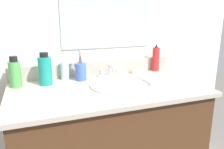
{
  "coord_description": "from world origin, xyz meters",
  "views": [
    {
      "loc": [
        -0.38,
        -1.13,
        1.15
      ],
      "look_at": [
        0.03,
        0.0,
        0.82
      ],
      "focal_mm": 36.51,
      "sensor_mm": 36.0,
      "label": 1
    }
  ],
  "objects_px": {
    "faucet": "(110,72)",
    "bottle_gel_clear": "(65,70)",
    "bottle_mouthwash_teal": "(45,70)",
    "bottle_spray_red": "(156,59)",
    "cup_blue_plastic": "(81,71)",
    "soap_bar": "(136,71)",
    "bottle_toner_green": "(15,73)"
  },
  "relations": [
    {
      "from": "bottle_gel_clear",
      "to": "soap_bar",
      "type": "bearing_deg",
      "value": -1.91
    },
    {
      "from": "bottle_mouthwash_teal",
      "to": "bottle_toner_green",
      "type": "distance_m",
      "value": 0.16
    },
    {
      "from": "faucet",
      "to": "cup_blue_plastic",
      "type": "relative_size",
      "value": 0.86
    },
    {
      "from": "bottle_mouthwash_teal",
      "to": "bottle_toner_green",
      "type": "bearing_deg",
      "value": 176.84
    },
    {
      "from": "bottle_spray_red",
      "to": "cup_blue_plastic",
      "type": "bearing_deg",
      "value": -174.41
    },
    {
      "from": "bottle_mouthwash_teal",
      "to": "bottle_spray_red",
      "type": "xyz_separation_m",
      "value": [
        0.75,
        0.07,
        -0.0
      ]
    },
    {
      "from": "bottle_gel_clear",
      "to": "bottle_spray_red",
      "type": "relative_size",
      "value": 0.67
    },
    {
      "from": "cup_blue_plastic",
      "to": "soap_bar",
      "type": "distance_m",
      "value": 0.39
    },
    {
      "from": "faucet",
      "to": "soap_bar",
      "type": "bearing_deg",
      "value": 6.32
    },
    {
      "from": "bottle_gel_clear",
      "to": "soap_bar",
      "type": "distance_m",
      "value": 0.48
    },
    {
      "from": "bottle_spray_red",
      "to": "cup_blue_plastic",
      "type": "distance_m",
      "value": 0.55
    },
    {
      "from": "bottle_gel_clear",
      "to": "bottle_toner_green",
      "type": "relative_size",
      "value": 0.74
    },
    {
      "from": "cup_blue_plastic",
      "to": "soap_bar",
      "type": "bearing_deg",
      "value": 5.56
    },
    {
      "from": "faucet",
      "to": "bottle_gel_clear",
      "type": "bearing_deg",
      "value": 172.57
    },
    {
      "from": "bottle_mouthwash_teal",
      "to": "cup_blue_plastic",
      "type": "distance_m",
      "value": 0.21
    },
    {
      "from": "faucet",
      "to": "soap_bar",
      "type": "xyz_separation_m",
      "value": [
        0.19,
        0.02,
        -0.02
      ]
    },
    {
      "from": "faucet",
      "to": "bottle_spray_red",
      "type": "xyz_separation_m",
      "value": [
        0.35,
        0.04,
        0.06
      ]
    },
    {
      "from": "bottle_toner_green",
      "to": "soap_bar",
      "type": "relative_size",
      "value": 2.7
    },
    {
      "from": "bottle_mouthwash_teal",
      "to": "bottle_spray_red",
      "type": "distance_m",
      "value": 0.76
    },
    {
      "from": "bottle_mouthwash_teal",
      "to": "soap_bar",
      "type": "xyz_separation_m",
      "value": [
        0.59,
        0.05,
        -0.07
      ]
    },
    {
      "from": "bottle_spray_red",
      "to": "cup_blue_plastic",
      "type": "xyz_separation_m",
      "value": [
        -0.55,
        -0.05,
        -0.03
      ]
    },
    {
      "from": "bottle_gel_clear",
      "to": "bottle_toner_green",
      "type": "height_order",
      "value": "bottle_toner_green"
    },
    {
      "from": "cup_blue_plastic",
      "to": "faucet",
      "type": "bearing_deg",
      "value": 4.82
    },
    {
      "from": "bottle_spray_red",
      "to": "cup_blue_plastic",
      "type": "height_order",
      "value": "bottle_spray_red"
    },
    {
      "from": "faucet",
      "to": "bottle_toner_green",
      "type": "distance_m",
      "value": 0.56
    },
    {
      "from": "bottle_gel_clear",
      "to": "cup_blue_plastic",
      "type": "bearing_deg",
      "value": -31.0
    },
    {
      "from": "faucet",
      "to": "bottle_mouthwash_teal",
      "type": "distance_m",
      "value": 0.41
    },
    {
      "from": "bottle_mouthwash_teal",
      "to": "bottle_spray_red",
      "type": "relative_size",
      "value": 0.98
    },
    {
      "from": "bottle_gel_clear",
      "to": "soap_bar",
      "type": "height_order",
      "value": "bottle_gel_clear"
    },
    {
      "from": "bottle_gel_clear",
      "to": "bottle_mouthwash_teal",
      "type": "xyz_separation_m",
      "value": [
        -0.12,
        -0.07,
        0.03
      ]
    },
    {
      "from": "faucet",
      "to": "bottle_gel_clear",
      "type": "xyz_separation_m",
      "value": [
        -0.28,
        0.04,
        0.03
      ]
    },
    {
      "from": "bottle_mouthwash_teal",
      "to": "soap_bar",
      "type": "bearing_deg",
      "value": 5.23
    }
  ]
}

